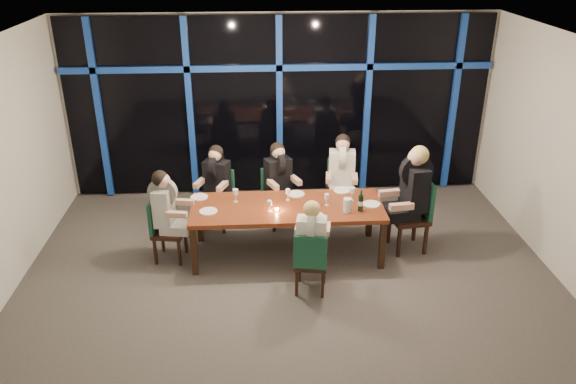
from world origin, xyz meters
The scene contains 29 objects.
room centered at (0.00, 0.00, 2.02)m, with size 7.04×7.00×3.02m.
window_wall centered at (0.01, 2.93, 1.55)m, with size 6.86×0.43×2.94m.
dining_table centered at (0.00, 0.80, 0.68)m, with size 2.60×1.00×0.75m.
chair_far_left centered at (-0.97, 1.73, 0.50)m, with size 0.54×0.54×0.89m.
chair_far_mid centered at (-0.10, 1.74, 0.50)m, with size 0.55×0.55×0.90m.
chair_far_right centered at (0.90, 1.87, 0.53)m, with size 0.50×0.50×0.95m.
chair_end_left centered at (-1.68, 0.79, 0.50)m, with size 0.47×0.47×0.90m.
chair_end_right centered at (1.80, 0.85, 0.59)m, with size 0.55×0.55×1.06m.
chair_near_mid centered at (0.23, -0.16, 0.48)m, with size 0.47×0.47×0.86m.
diner_far_left centered at (-1.00, 1.66, 0.85)m, with size 0.55×0.61×0.87m.
diner_far_mid centered at (-0.07, 1.67, 0.86)m, with size 0.56×0.62×0.88m.
diner_far_right centered at (0.89, 1.79, 0.90)m, with size 0.50×0.62×0.92m.
diner_end_left centered at (-1.61, 0.77, 0.86)m, with size 0.59×0.48×0.87m.
diner_end_right centered at (1.71, 0.84, 1.01)m, with size 0.69×0.56×1.03m.
diner_near_mid centered at (0.24, -0.09, 0.83)m, with size 0.47×0.57×0.84m.
plate_far_left centered at (-1.21, 1.13, 0.76)m, with size 0.24×0.24×0.01m, color white.
plate_far_mid centered at (0.15, 1.15, 0.76)m, with size 0.24×0.24×0.01m, color white.
plate_far_right centered at (0.81, 1.23, 0.76)m, with size 0.24×0.24×0.01m, color white.
plate_end_left centered at (-1.05, 0.69, 0.76)m, with size 0.24×0.24×0.01m, color white.
plate_end_right centered at (1.15, 0.77, 0.76)m, with size 0.24×0.24×0.01m, color white.
plate_near_mid centered at (0.35, 0.47, 0.76)m, with size 0.24×0.24×0.01m, color white.
wine_bottle centered at (0.96, 0.60, 0.87)m, with size 0.07×0.07×0.31m.
water_pitcher centered at (0.78, 0.57, 0.85)m, with size 0.12×0.11×0.19m.
tea_light centered at (-0.15, 0.67, 0.77)m, with size 0.05×0.05×0.03m, color #F9AA4A.
wine_glass_a centered at (-0.24, 0.65, 0.87)m, with size 0.06×0.06×0.16m.
wine_glass_b centered at (0.02, 0.98, 0.87)m, with size 0.06×0.06×0.17m.
wine_glass_c centered at (0.53, 0.79, 0.87)m, with size 0.06×0.06×0.17m.
wine_glass_d centered at (-0.69, 0.97, 0.89)m, with size 0.07×0.07×0.19m.
wine_glass_e centered at (0.90, 0.91, 0.89)m, with size 0.07×0.07×0.19m.
Camera 1 is at (-0.40, -5.99, 4.13)m, focal length 35.00 mm.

